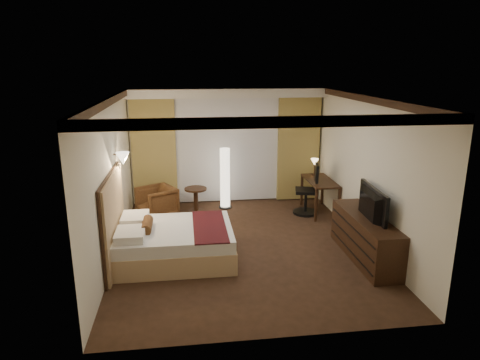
{
  "coord_description": "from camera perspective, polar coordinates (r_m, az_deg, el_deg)",
  "views": [
    {
      "loc": [
        -1.0,
        -7.18,
        3.26
      ],
      "look_at": [
        0.0,
        0.4,
        1.15
      ],
      "focal_mm": 32.0,
      "sensor_mm": 36.0,
      "label": 1
    }
  ],
  "objects": [
    {
      "name": "curtain_left_drape",
      "position": [
        10.02,
        -11.38,
        3.54
      ],
      "size": [
        1.0,
        0.14,
        2.45
      ],
      "primitive_type": "cube",
      "color": "tan",
      "rests_on": "back_wall"
    },
    {
      "name": "armchair",
      "position": [
        9.44,
        -11.04,
        -2.71
      ],
      "size": [
        0.94,
        0.95,
        0.74
      ],
      "primitive_type": "imported",
      "rotation": [
        0.0,
        0.0,
        -1.06
      ],
      "color": "#432514",
      "rests_on": "floor"
    },
    {
      "name": "dresser",
      "position": [
        7.65,
        16.34,
        -7.37
      ],
      "size": [
        0.5,
        1.95,
        0.76
      ],
      "primitive_type": null,
      "color": "black",
      "rests_on": "floor"
    },
    {
      "name": "right_wall",
      "position": [
        8.11,
        16.35,
        1.17
      ],
      "size": [
        0.02,
        5.5,
        2.7
      ],
      "primitive_type": "cube",
      "color": "white",
      "rests_on": "floor"
    },
    {
      "name": "floor",
      "position": [
        7.95,
        0.38,
        -8.78
      ],
      "size": [
        4.5,
        5.5,
        0.01
      ],
      "primitive_type": "cube",
      "color": "#322013",
      "rests_on": "ground"
    },
    {
      "name": "floor_lamp",
      "position": [
        9.76,
        -2.01,
        0.24
      ],
      "size": [
        0.3,
        0.3,
        1.41
      ],
      "primitive_type": null,
      "color": "white",
      "rests_on": "floor"
    },
    {
      "name": "bed",
      "position": [
        7.44,
        -8.62,
        -8.33
      ],
      "size": [
        1.95,
        1.52,
        0.57
      ],
      "primitive_type": null,
      "color": "white",
      "rests_on": "floor"
    },
    {
      "name": "left_wall",
      "position": [
        7.54,
        -16.8,
        0.07
      ],
      "size": [
        0.02,
        5.5,
        2.7
      ],
      "primitive_type": "cube",
      "color": "white",
      "rests_on": "floor"
    },
    {
      "name": "curtain_sheer",
      "position": [
        10.11,
        -1.68,
        3.94
      ],
      "size": [
        2.48,
        0.04,
        2.45
      ],
      "primitive_type": "cube",
      "color": "silver",
      "rests_on": "back_wall"
    },
    {
      "name": "ceiling",
      "position": [
        7.27,
        0.42,
        11.01
      ],
      "size": [
        4.5,
        5.5,
        0.01
      ],
      "primitive_type": "cube",
      "color": "white",
      "rests_on": "back_wall"
    },
    {
      "name": "curtain_right_drape",
      "position": [
        10.36,
        7.77,
        4.08
      ],
      "size": [
        1.0,
        0.14,
        2.45
      ],
      "primitive_type": "cube",
      "color": "tan",
      "rests_on": "back_wall"
    },
    {
      "name": "wall_sconce",
      "position": [
        7.83,
        -15.36,
        2.78
      ],
      "size": [
        0.24,
        0.24,
        0.24
      ],
      "primitive_type": null,
      "color": "white",
      "rests_on": "left_wall"
    },
    {
      "name": "desk",
      "position": [
        9.71,
        10.54,
        -2.13
      ],
      "size": [
        0.55,
        1.21,
        0.75
      ],
      "primitive_type": null,
      "color": "black",
      "rests_on": "floor"
    },
    {
      "name": "side_table",
      "position": [
        9.68,
        -5.9,
        -2.64
      ],
      "size": [
        0.5,
        0.5,
        0.55
      ],
      "primitive_type": null,
      "color": "black",
      "rests_on": "floor"
    },
    {
      "name": "television",
      "position": [
        7.4,
        16.54,
        -2.29
      ],
      "size": [
        0.74,
        1.2,
        0.15
      ],
      "primitive_type": "imported",
      "rotation": [
        0.0,
        0.0,
        1.51
      ],
      "color": "black",
      "rests_on": "dresser"
    },
    {
      "name": "crown_molding",
      "position": [
        7.28,
        0.42,
        10.54
      ],
      "size": [
        4.5,
        5.5,
        0.12
      ],
      "primitive_type": null,
      "color": "black",
      "rests_on": "ceiling"
    },
    {
      "name": "back_wall",
      "position": [
        10.16,
        -1.74,
        4.58
      ],
      "size": [
        4.5,
        0.02,
        2.7
      ],
      "primitive_type": "cube",
      "color": "white",
      "rests_on": "floor"
    },
    {
      "name": "desk_lamp",
      "position": [
        9.99,
        9.89,
        1.64
      ],
      "size": [
        0.18,
        0.18,
        0.34
      ],
      "primitive_type": null,
      "color": "#FFD899",
      "rests_on": "desk"
    },
    {
      "name": "office_chair",
      "position": [
        9.52,
        8.82,
        -1.19
      ],
      "size": [
        0.66,
        0.66,
        1.14
      ],
      "primitive_type": null,
      "rotation": [
        0.0,
        0.0,
        -0.24
      ],
      "color": "black",
      "rests_on": "floor"
    },
    {
      "name": "headboard",
      "position": [
        7.36,
        -16.49,
        -5.17
      ],
      "size": [
        0.12,
        1.82,
        1.5
      ],
      "primitive_type": null,
      "color": "tan",
      "rests_on": "floor"
    },
    {
      "name": "soffit",
      "position": [
        9.76,
        -1.64,
        11.53
      ],
      "size": [
        4.5,
        0.5,
        0.2
      ],
      "primitive_type": "cube",
      "color": "white",
      "rests_on": "ceiling"
    }
  ]
}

